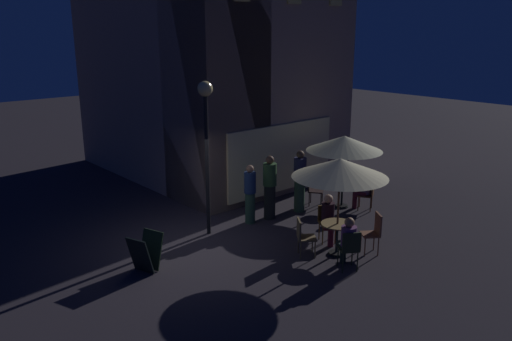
# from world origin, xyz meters

# --- Properties ---
(ground_plane) EXTENTS (60.00, 60.00, 0.00)m
(ground_plane) POSITION_xyz_m (0.00, 0.00, 0.00)
(ground_plane) COLOR #28232A
(cafe_building) EXTENTS (6.15, 8.63, 8.45)m
(cafe_building) POSITION_xyz_m (3.51, 4.28, 4.22)
(cafe_building) COLOR gray
(cafe_building) RESTS_ON ground
(street_lamp_near_corner) EXTENTS (0.37, 0.37, 3.92)m
(street_lamp_near_corner) POSITION_xyz_m (0.77, 0.34, 2.95)
(street_lamp_near_corner) COLOR black
(street_lamp_near_corner) RESTS_ON ground
(menu_sandwich_board) EXTENTS (0.77, 0.73, 0.83)m
(menu_sandwich_board) POSITION_xyz_m (-1.52, -0.46, 0.43)
(menu_sandwich_board) COLOR black
(menu_sandwich_board) RESTS_ON ground
(cafe_table_0) EXTENTS (0.76, 0.76, 0.78)m
(cafe_table_0) POSITION_xyz_m (2.25, -2.68, 0.58)
(cafe_table_0) COLOR black
(cafe_table_0) RESTS_ON ground
(cafe_table_1) EXTENTS (0.65, 0.65, 0.74)m
(cafe_table_1) POSITION_xyz_m (4.94, -0.62, 0.51)
(cafe_table_1) COLOR black
(cafe_table_1) RESTS_ON ground
(patio_umbrella_0) EXTENTS (2.18, 2.18, 2.33)m
(patio_umbrella_0) POSITION_xyz_m (2.25, -2.68, 2.11)
(patio_umbrella_0) COLOR black
(patio_umbrella_0) RESTS_ON ground
(patio_umbrella_1) EXTENTS (2.21, 2.21, 2.16)m
(patio_umbrella_1) POSITION_xyz_m (4.94, -0.62, 1.93)
(patio_umbrella_1) COLOR black
(patio_umbrella_1) RESTS_ON ground
(cafe_chair_0) EXTENTS (0.59, 0.59, 0.90)m
(cafe_chair_0) POSITION_xyz_m (1.61, -2.20, 0.53)
(cafe_chair_0) COLOR brown
(cafe_chair_0) RESTS_ON ground
(cafe_chair_1) EXTENTS (0.57, 0.57, 0.93)m
(cafe_chair_1) POSITION_xyz_m (1.80, -3.40, 0.57)
(cafe_chair_1) COLOR black
(cafe_chair_1) RESTS_ON ground
(cafe_chair_2) EXTENTS (0.56, 0.56, 0.98)m
(cafe_chair_2) POSITION_xyz_m (2.97, -3.19, 0.58)
(cafe_chair_2) COLOR brown
(cafe_chair_2) RESTS_ON ground
(cafe_chair_3) EXTENTS (0.55, 0.55, 0.90)m
(cafe_chair_3) POSITION_xyz_m (2.71, -1.96, 0.55)
(cafe_chair_3) COLOR brown
(cafe_chair_3) RESTS_ON ground
(cafe_chair_4) EXTENTS (0.60, 0.60, 0.94)m
(cafe_chair_4) POSITION_xyz_m (5.34, -1.30, 0.55)
(cafe_chair_4) COLOR #56311C
(cafe_chair_4) RESTS_ON ground
(cafe_chair_5) EXTENTS (0.61, 0.61, 0.93)m
(cafe_chair_5) POSITION_xyz_m (4.44, 0.09, 0.55)
(cafe_chair_5) COLOR black
(cafe_chair_5) RESTS_ON ground
(patron_seated_0) EXTENTS (0.48, 0.53, 1.21)m
(patron_seated_0) POSITION_xyz_m (1.88, -3.28, 0.69)
(patron_seated_0) COLOR black
(patron_seated_0) RESTS_ON ground
(patron_seated_1) EXTENTS (0.47, 0.52, 1.23)m
(patron_seated_1) POSITION_xyz_m (2.63, -2.08, 0.70)
(patron_seated_1) COLOR #531325
(patron_seated_1) RESTS_ON ground
(patron_seated_2) EXTENTS (0.47, 0.52, 1.19)m
(patron_seated_2) POSITION_xyz_m (5.26, -1.16, 0.67)
(patron_seated_2) COLOR #511927
(patron_seated_2) RESTS_ON ground
(patron_standing_3) EXTENTS (0.37, 0.37, 1.80)m
(patron_standing_3) POSITION_xyz_m (2.69, 0.10, 0.91)
(patron_standing_3) COLOR black
(patron_standing_3) RESTS_ON ground
(patron_standing_4) EXTENTS (0.36, 0.36, 1.81)m
(patron_standing_4) POSITION_xyz_m (3.74, -0.03, 0.91)
(patron_standing_4) COLOR #324F35
(patron_standing_4) RESTS_ON ground
(patron_standing_5) EXTENTS (0.32, 0.32, 1.64)m
(patron_standing_5) POSITION_xyz_m (2.05, 0.20, 0.83)
(patron_standing_5) COLOR #284734
(patron_standing_5) RESTS_ON ground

